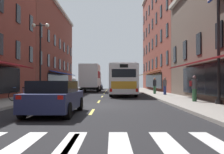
{
  "coord_description": "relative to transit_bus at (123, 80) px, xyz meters",
  "views": [
    {
      "loc": [
        0.93,
        -16.12,
        1.41
      ],
      "look_at": [
        0.96,
        9.62,
        1.86
      ],
      "focal_mm": 43.3,
      "sensor_mm": 36.0,
      "label": 1
    }
  ],
  "objects": [
    {
      "name": "sedan_near",
      "position": [
        -3.63,
        -16.88,
        -0.9
      ],
      "size": [
        2.05,
        4.56,
        1.44
      ],
      "color": "navy",
      "rests_on": "ground"
    },
    {
      "name": "bicycle_near",
      "position": [
        -7.14,
        -10.75,
        -1.13
      ],
      "size": [
        1.71,
        0.48,
        0.91
      ],
      "color": "black",
      "rests_on": "sidewalk_left"
    },
    {
      "name": "lane_centre_dashes",
      "position": [
        -2.1,
        -12.61,
        -1.63
      ],
      "size": [
        0.14,
        73.9,
        0.01
      ],
      "color": "#DBCC4C",
      "rests_on": "ground"
    },
    {
      "name": "street_lamp_twin",
      "position": [
        -6.98,
        -6.64,
        1.81
      ],
      "size": [
        1.42,
        0.32,
        6.01
      ],
      "color": "black",
      "rests_on": "sidewalk_left"
    },
    {
      "name": "crosswalk_near",
      "position": [
        -2.1,
        -22.36,
        -1.63
      ],
      "size": [
        7.1,
        2.8,
        0.01
      ],
      "color": "silver",
      "rests_on": "ground"
    },
    {
      "name": "sedan_mid",
      "position": [
        -3.92,
        19.57,
        -0.92
      ],
      "size": [
        2.1,
        4.52,
        1.39
      ],
      "color": "navy",
      "rests_on": "ground"
    },
    {
      "name": "sidewalk_right",
      "position": [
        3.8,
        -12.36,
        -1.56
      ],
      "size": [
        3.0,
        80.0,
        0.14
      ],
      "primitive_type": "cube",
      "color": "gray",
      "rests_on": "ground"
    },
    {
      "name": "pedestrian_mid",
      "position": [
        4.02,
        -2.04,
        -0.61
      ],
      "size": [
        0.36,
        0.36,
        1.72
      ],
      "rotation": [
        0.0,
        0.0,
        1.56
      ],
      "color": "navy",
      "rests_on": "sidewalk_right"
    },
    {
      "name": "pedestrian_near",
      "position": [
        4.15,
        -11.05,
        -0.61
      ],
      "size": [
        0.52,
        0.4,
        1.67
      ],
      "rotation": [
        0.0,
        0.0,
        4.41
      ],
      "color": "#33663F",
      "rests_on": "sidewalk_right"
    },
    {
      "name": "box_truck",
      "position": [
        -4.1,
        8.94,
        0.3
      ],
      "size": [
        2.65,
        7.21,
        3.71
      ],
      "color": "white",
      "rests_on": "ground"
    },
    {
      "name": "ground_plane",
      "position": [
        -2.1,
        -12.36,
        -1.68
      ],
      "size": [
        34.8,
        80.0,
        0.1
      ],
      "primitive_type": "cube",
      "color": "black"
    },
    {
      "name": "transit_bus",
      "position": [
        0.0,
        0.0,
        0.0
      ],
      "size": [
        2.89,
        11.55,
        3.11
      ],
      "color": "white",
      "rests_on": "ground"
    },
    {
      "name": "pedestrian_far",
      "position": [
        3.34,
        -0.04,
        -0.63
      ],
      "size": [
        0.36,
        0.36,
        1.68
      ],
      "rotation": [
        0.0,
        0.0,
        2.68
      ],
      "color": "#33663F",
      "rests_on": "sidewalk_right"
    },
    {
      "name": "motorcycle_rider",
      "position": [
        -3.42,
        -12.37,
        -0.92
      ],
      "size": [
        0.63,
        2.07,
        1.66
      ],
      "color": "black",
      "rests_on": "ground"
    }
  ]
}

